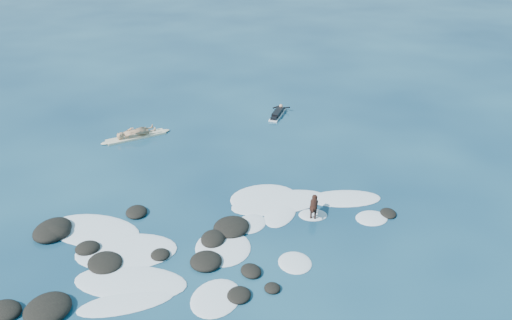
{
  "coord_description": "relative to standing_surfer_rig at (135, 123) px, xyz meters",
  "views": [
    {
      "loc": [
        0.19,
        -17.52,
        11.45
      ],
      "look_at": [
        0.62,
        4.0,
        0.9
      ],
      "focal_mm": 40.0,
      "sensor_mm": 36.0,
      "label": 1
    }
  ],
  "objects": [
    {
      "name": "paddling_surfer_rig",
      "position": [
        7.19,
        2.87,
        -0.66
      ],
      "size": [
        1.26,
        2.24,
        0.39
      ],
      "rotation": [
        0.0,
        0.0,
        1.25
      ],
      "color": "white",
      "rests_on": "ground"
    },
    {
      "name": "breaking_foam",
      "position": [
        4.27,
        -8.65,
        -0.79
      ],
      "size": [
        13.11,
        8.76,
        0.12
      ],
      "color": "white",
      "rests_on": "ground"
    },
    {
      "name": "standing_surfer_rig",
      "position": [
        0.0,
        0.0,
        0.0
      ],
      "size": [
        3.27,
        2.0,
        2.02
      ],
      "rotation": [
        0.0,
        0.0,
        0.5
      ],
      "color": "beige",
      "rests_on": "ground"
    },
    {
      "name": "dog",
      "position": [
        7.98,
        -7.51,
        -0.31
      ],
      "size": [
        0.43,
        1.16,
        0.74
      ],
      "rotation": [
        0.0,
        0.0,
        1.39
      ],
      "color": "black",
      "rests_on": "ground"
    },
    {
      "name": "ground",
      "position": [
        5.24,
        -8.47,
        -0.8
      ],
      "size": [
        160.0,
        160.0,
        0.0
      ],
      "primitive_type": "plane",
      "color": "#0A2642",
      "rests_on": "ground"
    },
    {
      "name": "reef_rocks",
      "position": [
        1.25,
        -9.92,
        -0.7
      ],
      "size": [
        13.58,
        6.93,
        0.51
      ],
      "color": "black",
      "rests_on": "ground"
    }
  ]
}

